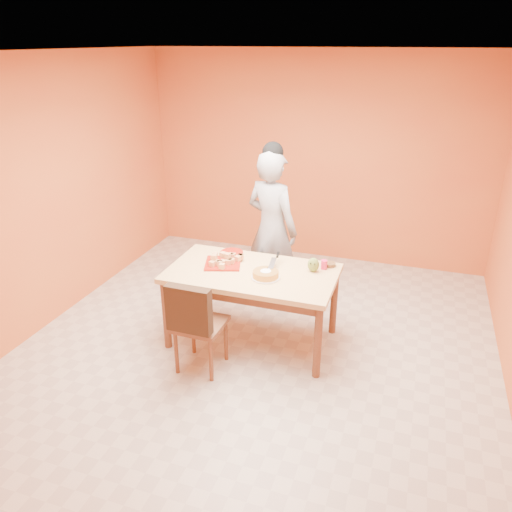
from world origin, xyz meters
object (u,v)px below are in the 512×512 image
(checker_tin, at_px, (330,264))
(red_dinner_plate, at_px, (232,252))
(pastry_platter, at_px, (223,263))
(magenta_glass, at_px, (324,265))
(dining_table, at_px, (252,280))
(sponge_cake, at_px, (266,274))
(dining_chair, at_px, (199,323))
(egg_ornament, at_px, (313,265))
(person, at_px, (272,229))

(checker_tin, bearing_deg, red_dinner_plate, -179.77)
(pastry_platter, xyz_separation_m, red_dinner_plate, (-0.02, 0.29, -0.00))
(pastry_platter, xyz_separation_m, magenta_glass, (0.96, 0.21, 0.03))
(dining_table, distance_m, pastry_platter, 0.34)
(dining_table, relative_size, sponge_cake, 6.62)
(checker_tin, bearing_deg, dining_chair, -135.85)
(magenta_glass, height_order, checker_tin, magenta_glass)
(dining_chair, xyz_separation_m, checker_tin, (0.97, 0.94, 0.30))
(pastry_platter, xyz_separation_m, egg_ornament, (0.87, 0.12, 0.06))
(dining_chair, bearing_deg, egg_ornament, 43.46)
(person, bearing_deg, sponge_cake, 124.41)
(pastry_platter, relative_size, red_dinner_plate, 1.44)
(dining_chair, distance_m, magenta_glass, 1.31)
(dining_chair, relative_size, pastry_platter, 2.70)
(dining_chair, xyz_separation_m, pastry_platter, (-0.03, 0.65, 0.30))
(dining_chair, relative_size, person, 0.52)
(sponge_cake, height_order, checker_tin, sponge_cake)
(dining_table, relative_size, checker_tin, 14.38)
(magenta_glass, bearing_deg, person, 140.00)
(dining_table, xyz_separation_m, pastry_platter, (-0.32, 0.06, 0.10))
(pastry_platter, distance_m, sponge_cake, 0.51)
(dining_table, bearing_deg, magenta_glass, 22.96)
(sponge_cake, height_order, magenta_glass, magenta_glass)
(dining_chair, xyz_separation_m, magenta_glass, (0.93, 0.86, 0.33))
(dining_chair, height_order, magenta_glass, dining_chair)
(dining_table, bearing_deg, dining_chair, -116.18)
(pastry_platter, distance_m, red_dinner_plate, 0.29)
(red_dinner_plate, distance_m, egg_ornament, 0.91)
(dining_table, distance_m, person, 0.89)
(dining_table, bearing_deg, egg_ornament, 17.81)
(egg_ornament, bearing_deg, checker_tin, 47.08)
(dining_table, height_order, sponge_cake, sponge_cake)
(red_dinner_plate, distance_m, sponge_cake, 0.68)
(dining_table, distance_m, checker_tin, 0.77)
(dining_chair, distance_m, person, 1.52)
(pastry_platter, xyz_separation_m, checker_tin, (1.00, 0.29, 0.01))
(person, relative_size, checker_tin, 15.72)
(pastry_platter, height_order, magenta_glass, magenta_glass)
(dining_chair, xyz_separation_m, egg_ornament, (0.84, 0.77, 0.36))
(dining_chair, bearing_deg, pastry_platter, 93.70)
(magenta_glass, bearing_deg, dining_chair, -137.11)
(person, bearing_deg, checker_tin, 166.40)
(person, relative_size, magenta_glass, 19.94)
(dining_table, distance_m, egg_ornament, 0.60)
(dining_chair, height_order, egg_ornament, dining_chair)
(checker_tin, bearing_deg, person, 145.64)
(dining_table, bearing_deg, pastry_platter, 169.67)
(dining_table, bearing_deg, person, 94.34)
(dining_chair, distance_m, checker_tin, 1.39)
(dining_table, xyz_separation_m, red_dinner_plate, (-0.34, 0.35, 0.10))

